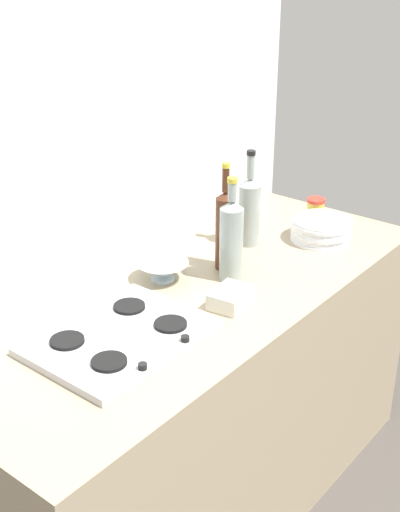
# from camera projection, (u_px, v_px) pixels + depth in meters

# --- Properties ---
(ground_plane) EXTENTS (6.00, 6.00, 0.00)m
(ground_plane) POSITION_uv_depth(u_px,v_px,m) (200.00, 500.00, 2.59)
(ground_plane) COLOR #47423D
(ground_plane) RESTS_ON ground
(counter_block) EXTENTS (1.80, 0.70, 0.90)m
(counter_block) POSITION_uv_depth(u_px,v_px,m) (200.00, 403.00, 2.40)
(counter_block) COLOR tan
(counter_block) RESTS_ON ground
(backsplash_panel) EXTENTS (1.90, 0.06, 2.43)m
(backsplash_panel) POSITION_uv_depth(u_px,v_px,m) (111.00, 173.00, 2.29)
(backsplash_panel) COLOR silver
(backsplash_panel) RESTS_ON ground
(stovetop_hob) EXTENTS (0.49, 0.36, 0.04)m
(stovetop_hob) POSITION_uv_depth(u_px,v_px,m) (120.00, 337.00, 1.93)
(stovetop_hob) COLOR #B2B2B7
(stovetop_hob) RESTS_ON counter_block
(plate_stack) EXTENTS (0.23, 0.23, 0.08)m
(plate_stack) POSITION_uv_depth(u_px,v_px,m) (321.00, 230.00, 2.55)
(plate_stack) COLOR white
(plate_stack) RESTS_ON counter_block
(wine_bottle_leftmost) EXTENTS (0.06, 0.06, 0.37)m
(wine_bottle_leftmost) POSITION_uv_depth(u_px,v_px,m) (225.00, 228.00, 2.29)
(wine_bottle_leftmost) COLOR #472314
(wine_bottle_leftmost) RESTS_ON counter_block
(wine_bottle_mid_left) EXTENTS (0.08, 0.08, 0.35)m
(wine_bottle_mid_left) POSITION_uv_depth(u_px,v_px,m) (249.00, 209.00, 2.48)
(wine_bottle_mid_left) COLOR gray
(wine_bottle_mid_left) RESTS_ON counter_block
(wine_bottle_mid_right) EXTENTS (0.08, 0.08, 0.35)m
(wine_bottle_mid_right) POSITION_uv_depth(u_px,v_px,m) (231.00, 239.00, 2.22)
(wine_bottle_mid_right) COLOR gray
(wine_bottle_mid_right) RESTS_ON counter_block
(mixing_bowl) EXTENTS (0.17, 0.17, 0.06)m
(mixing_bowl) POSITION_uv_depth(u_px,v_px,m) (163.00, 270.00, 2.26)
(mixing_bowl) COLOR silver
(mixing_bowl) RESTS_ON counter_block
(butter_dish) EXTENTS (0.15, 0.12, 0.05)m
(butter_dish) POSITION_uv_depth(u_px,v_px,m) (231.00, 298.00, 2.11)
(butter_dish) COLOR silver
(butter_dish) RESTS_ON counter_block
(condiment_jar_front) EXTENTS (0.07, 0.07, 0.10)m
(condiment_jar_front) POSITION_uv_depth(u_px,v_px,m) (315.00, 211.00, 2.70)
(condiment_jar_front) COLOR gold
(condiment_jar_front) RESTS_ON counter_block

